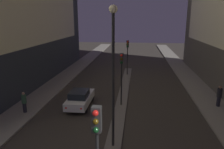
{
  "coord_description": "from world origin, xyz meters",
  "views": [
    {
      "loc": [
        1.28,
        -2.73,
        7.45
      ],
      "look_at": [
        -1.84,
        23.88,
        0.5
      ],
      "focal_mm": 35.0,
      "sensor_mm": 36.0,
      "label": 1
    }
  ],
  "objects_px": {
    "traffic_light_near": "(97,140)",
    "pedestrian_on_left_sidewalk": "(24,102)",
    "car_left_lane": "(80,98)",
    "traffic_light_mid": "(122,68)",
    "street_lamp": "(113,62)",
    "traffic_light_far": "(128,50)",
    "pedestrian_on_right_sidewalk": "(219,96)"
  },
  "relations": [
    {
      "from": "traffic_light_mid",
      "to": "car_left_lane",
      "type": "height_order",
      "value": "traffic_light_mid"
    },
    {
      "from": "pedestrian_on_left_sidewalk",
      "to": "car_left_lane",
      "type": "bearing_deg",
      "value": 26.76
    },
    {
      "from": "street_lamp",
      "to": "pedestrian_on_left_sidewalk",
      "type": "distance_m",
      "value": 9.35
    },
    {
      "from": "traffic_light_near",
      "to": "traffic_light_mid",
      "type": "distance_m",
      "value": 11.23
    },
    {
      "from": "car_left_lane",
      "to": "traffic_light_mid",
      "type": "bearing_deg",
      "value": 8.07
    },
    {
      "from": "traffic_light_far",
      "to": "pedestrian_on_left_sidewalk",
      "type": "bearing_deg",
      "value": -119.75
    },
    {
      "from": "car_left_lane",
      "to": "pedestrian_on_left_sidewalk",
      "type": "xyz_separation_m",
      "value": [
        -3.99,
        -2.01,
        0.29
      ]
    },
    {
      "from": "pedestrian_on_left_sidewalk",
      "to": "street_lamp",
      "type": "bearing_deg",
      "value": -26.69
    },
    {
      "from": "street_lamp",
      "to": "pedestrian_on_right_sidewalk",
      "type": "xyz_separation_m",
      "value": [
        8.25,
        6.87,
        -4.04
      ]
    },
    {
      "from": "traffic_light_near",
      "to": "street_lamp",
      "type": "bearing_deg",
      "value": 90.0
    },
    {
      "from": "traffic_light_far",
      "to": "pedestrian_on_right_sidewalk",
      "type": "height_order",
      "value": "traffic_light_far"
    },
    {
      "from": "traffic_light_mid",
      "to": "street_lamp",
      "type": "relative_size",
      "value": 0.57
    },
    {
      "from": "traffic_light_near",
      "to": "pedestrian_on_left_sidewalk",
      "type": "relative_size",
      "value": 2.69
    },
    {
      "from": "pedestrian_on_left_sidewalk",
      "to": "pedestrian_on_right_sidewalk",
      "type": "xyz_separation_m",
      "value": [
        15.76,
        3.1,
        0.06
      ]
    },
    {
      "from": "car_left_lane",
      "to": "street_lamp",
      "type": "bearing_deg",
      "value": -58.71
    },
    {
      "from": "street_lamp",
      "to": "pedestrian_on_right_sidewalk",
      "type": "bearing_deg",
      "value": 39.76
    },
    {
      "from": "traffic_light_far",
      "to": "car_left_lane",
      "type": "bearing_deg",
      "value": -107.55
    },
    {
      "from": "street_lamp",
      "to": "traffic_light_far",
      "type": "bearing_deg",
      "value": 90.0
    },
    {
      "from": "traffic_light_near",
      "to": "car_left_lane",
      "type": "bearing_deg",
      "value": 108.13
    },
    {
      "from": "traffic_light_far",
      "to": "pedestrian_on_right_sidewalk",
      "type": "xyz_separation_m",
      "value": [
        8.25,
        -10.03,
        -2.34
      ]
    },
    {
      "from": "traffic_light_near",
      "to": "street_lamp",
      "type": "relative_size",
      "value": 0.57
    },
    {
      "from": "pedestrian_on_left_sidewalk",
      "to": "pedestrian_on_right_sidewalk",
      "type": "bearing_deg",
      "value": 11.12
    },
    {
      "from": "traffic_light_near",
      "to": "street_lamp",
      "type": "height_order",
      "value": "street_lamp"
    },
    {
      "from": "traffic_light_mid",
      "to": "traffic_light_far",
      "type": "xyz_separation_m",
      "value": [
        0.0,
        10.62,
        0.0
      ]
    },
    {
      "from": "pedestrian_on_left_sidewalk",
      "to": "pedestrian_on_right_sidewalk",
      "type": "height_order",
      "value": "pedestrian_on_right_sidewalk"
    },
    {
      "from": "traffic_light_near",
      "to": "traffic_light_mid",
      "type": "height_order",
      "value": "same"
    },
    {
      "from": "car_left_lane",
      "to": "pedestrian_on_right_sidewalk",
      "type": "height_order",
      "value": "pedestrian_on_right_sidewalk"
    },
    {
      "from": "traffic_light_near",
      "to": "street_lamp",
      "type": "distance_m",
      "value": 5.24
    },
    {
      "from": "traffic_light_near",
      "to": "traffic_light_mid",
      "type": "bearing_deg",
      "value": 90.0
    },
    {
      "from": "street_lamp",
      "to": "car_left_lane",
      "type": "xyz_separation_m",
      "value": [
        -3.51,
        5.78,
        -4.39
      ]
    },
    {
      "from": "car_left_lane",
      "to": "pedestrian_on_left_sidewalk",
      "type": "bearing_deg",
      "value": -153.24
    },
    {
      "from": "pedestrian_on_left_sidewalk",
      "to": "pedestrian_on_right_sidewalk",
      "type": "relative_size",
      "value": 0.93
    }
  ]
}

